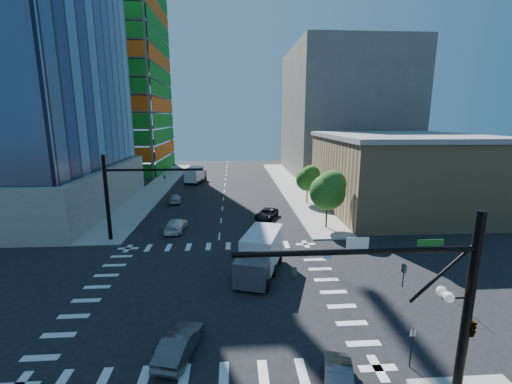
{
  "coord_description": "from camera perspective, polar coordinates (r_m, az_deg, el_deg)",
  "views": [
    {
      "loc": [
        1.61,
        -24.0,
        12.76
      ],
      "look_at": [
        3.79,
        8.0,
        5.82
      ],
      "focal_mm": 24.0,
      "sensor_mm": 36.0,
      "label": 1
    }
  ],
  "objects": [
    {
      "name": "car_nb_far",
      "position": [
        44.4,
        1.77,
        -3.63
      ],
      "size": [
        3.79,
        5.06,
        1.28
      ],
      "primitive_type": "imported",
      "rotation": [
        0.0,
        0.0,
        -0.41
      ],
      "color": "black",
      "rests_on": "ground"
    },
    {
      "name": "sidewalk_nw",
      "position": [
        66.75,
        -16.02,
        0.78
      ],
      "size": [
        5.0,
        60.0,
        0.15
      ],
      "primitive_type": "cube",
      "color": "#9C9994",
      "rests_on": "ground"
    },
    {
      "name": "tree_south",
      "position": [
        40.29,
        12.07,
        0.38
      ],
      "size": [
        4.16,
        4.16,
        6.82
      ],
      "color": "#382316",
      "rests_on": "sidewalk_ne"
    },
    {
      "name": "no_parking_sign",
      "position": [
        20.91,
        24.54,
        -21.97
      ],
      "size": [
        0.3,
        0.06,
        2.2
      ],
      "color": "black",
      "rests_on": "ground"
    },
    {
      "name": "signal_mast_nw",
      "position": [
        38.05,
        -21.57,
        0.34
      ],
      "size": [
        10.2,
        0.4,
        9.0
      ],
      "color": "black",
      "rests_on": "sidewalk_nw"
    },
    {
      "name": "car_sb_near",
      "position": [
        40.6,
        -13.2,
        -5.38
      ],
      "size": [
        2.36,
        5.06,
        1.43
      ],
      "primitive_type": "imported",
      "rotation": [
        0.0,
        0.0,
        3.07
      ],
      "color": "white",
      "rests_on": "ground"
    },
    {
      "name": "box_truck_near",
      "position": [
        28.58,
        0.54,
        -10.96
      ],
      "size": [
        4.65,
        7.05,
        3.42
      ],
      "rotation": [
        0.0,
        0.0,
        -0.31
      ],
      "color": "black",
      "rests_on": "ground"
    },
    {
      "name": "box_truck_far",
      "position": [
        69.68,
        -9.95,
        2.69
      ],
      "size": [
        3.97,
        6.66,
        3.27
      ],
      "rotation": [
        0.0,
        0.0,
        2.92
      ],
      "color": "black",
      "rests_on": "ground"
    },
    {
      "name": "signal_mast_se",
      "position": [
        17.24,
        29.38,
        -16.19
      ],
      "size": [
        10.51,
        2.48,
        9.0
      ],
      "color": "black",
      "rests_on": "sidewalk_se"
    },
    {
      "name": "road_markings",
      "position": [
        27.23,
        -7.09,
        -15.82
      ],
      "size": [
        20.0,
        20.0,
        0.01
      ],
      "primitive_type": "cube",
      "color": "silver",
      "rests_on": "ground"
    },
    {
      "name": "car_sb_cross",
      "position": [
        20.83,
        -12.57,
        -23.5
      ],
      "size": [
        2.48,
        4.46,
        1.39
      ],
      "primitive_type": "imported",
      "rotation": [
        0.0,
        0.0,
        2.89
      ],
      "color": "#424246",
      "rests_on": "ground"
    },
    {
      "name": "ground",
      "position": [
        27.23,
        -7.09,
        -15.83
      ],
      "size": [
        160.0,
        160.0,
        0.0
      ],
      "primitive_type": "plane",
      "color": "black",
      "rests_on": "ground"
    },
    {
      "name": "construction_building",
      "position": [
        91.47,
        -23.67,
        18.69
      ],
      "size": [
        25.16,
        34.5,
        70.6
      ],
      "color": "slate",
      "rests_on": "ground"
    },
    {
      "name": "bg_building_ne",
      "position": [
        82.99,
        14.28,
        12.7
      ],
      "size": [
        24.0,
        30.0,
        28.0
      ],
      "primitive_type": "cube",
      "color": "#595650",
      "rests_on": "ground"
    },
    {
      "name": "tree_north",
      "position": [
        51.92,
        8.77,
        2.34
      ],
      "size": [
        3.54,
        3.52,
        5.78
      ],
      "color": "#382316",
      "rests_on": "sidewalk_ne"
    },
    {
      "name": "car_sb_mid",
      "position": [
        53.9,
        -13.28,
        -1.02
      ],
      "size": [
        2.08,
        4.4,
        1.46
      ],
      "primitive_type": "imported",
      "rotation": [
        0.0,
        0.0,
        3.23
      ],
      "color": "#A8ABAF",
      "rests_on": "ground"
    },
    {
      "name": "sidewalk_ne",
      "position": [
        66.15,
        5.66,
        1.1
      ],
      "size": [
        5.0,
        60.0,
        0.15
      ],
      "primitive_type": "cube",
      "color": "#9C9994",
      "rests_on": "ground"
    },
    {
      "name": "commercial_building",
      "position": [
        52.14,
        22.85,
        3.04
      ],
      "size": [
        20.5,
        22.5,
        10.6
      ],
      "color": "#9F865C",
      "rests_on": "ground"
    },
    {
      "name": "car_nb_right",
      "position": [
        18.79,
        13.61,
        -28.43
      ],
      "size": [
        2.16,
        3.94,
        1.23
      ],
      "primitive_type": "imported",
      "rotation": [
        0.0,
        0.0,
        -0.24
      ],
      "color": "#57575D",
      "rests_on": "ground"
    }
  ]
}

